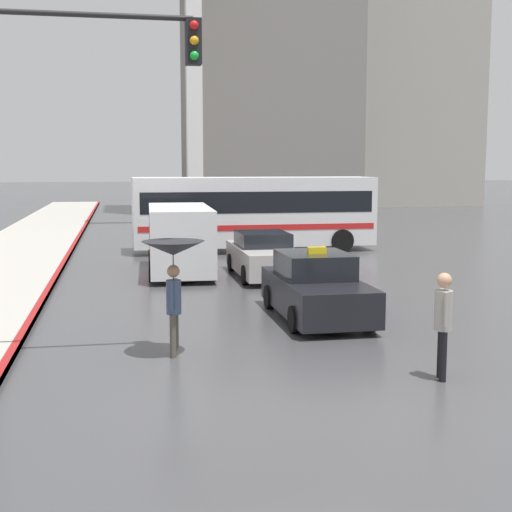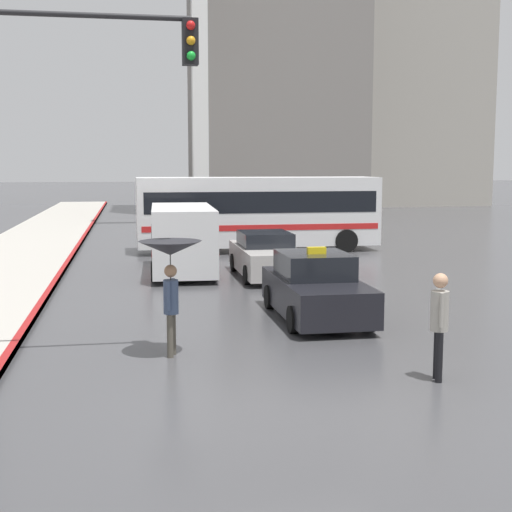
# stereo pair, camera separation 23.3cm
# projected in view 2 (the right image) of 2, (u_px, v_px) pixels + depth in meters

# --- Properties ---
(ground_plane) EXTENTS (300.00, 300.00, 0.00)m
(ground_plane) POSITION_uv_depth(u_px,v_px,m) (305.00, 412.00, 10.51)
(ground_plane) COLOR #424244
(taxi) EXTENTS (1.91, 4.34, 1.71)m
(taxi) POSITION_uv_depth(u_px,v_px,m) (316.00, 289.00, 16.88)
(taxi) COLOR black
(taxi) RESTS_ON ground_plane
(sedan_red) EXTENTS (1.91, 4.63, 1.45)m
(sedan_red) POSITION_uv_depth(u_px,v_px,m) (266.00, 256.00, 23.22)
(sedan_red) COLOR #B7B2AD
(sedan_red) RESTS_ON ground_plane
(ambulance_van) EXTENTS (2.24, 5.46, 2.24)m
(ambulance_van) POSITION_uv_depth(u_px,v_px,m) (182.00, 236.00, 23.88)
(ambulance_van) COLOR silver
(ambulance_van) RESTS_ON ground_plane
(city_bus) EXTENTS (10.14, 2.75, 3.11)m
(city_bus) POSITION_uv_depth(u_px,v_px,m) (258.00, 210.00, 30.13)
(city_bus) COLOR silver
(city_bus) RESTS_ON ground_plane
(pedestrian_with_umbrella) EXTENTS (1.19, 1.19, 2.21)m
(pedestrian_with_umbrella) POSITION_uv_depth(u_px,v_px,m) (170.00, 260.00, 13.36)
(pedestrian_with_umbrella) COLOR #4C473D
(pedestrian_with_umbrella) RESTS_ON ground_plane
(pedestrian_man) EXTENTS (0.37, 0.45, 1.84)m
(pedestrian_man) POSITION_uv_depth(u_px,v_px,m) (439.00, 317.00, 11.92)
(pedestrian_man) COLOR black
(pedestrian_man) RESTS_ON ground_plane
(traffic_light) EXTENTS (3.94, 0.38, 6.49)m
(traffic_light) POSITION_uv_depth(u_px,v_px,m) (61.00, 115.00, 12.44)
(traffic_light) COLOR black
(traffic_light) RESTS_ON ground_plane
(building_tower_far) EXTENTS (13.29, 9.27, 27.29)m
(building_tower_far) POSITION_uv_depth(u_px,v_px,m) (405.00, 54.00, 64.92)
(building_tower_far) COLOR #A39E93
(building_tower_far) RESTS_ON ground_plane
(monument_cross) EXTENTS (8.61, 0.90, 19.57)m
(monument_cross) POSITION_uv_depth(u_px,v_px,m) (199.00, 35.00, 41.26)
(monument_cross) COLOR white
(monument_cross) RESTS_ON ground_plane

